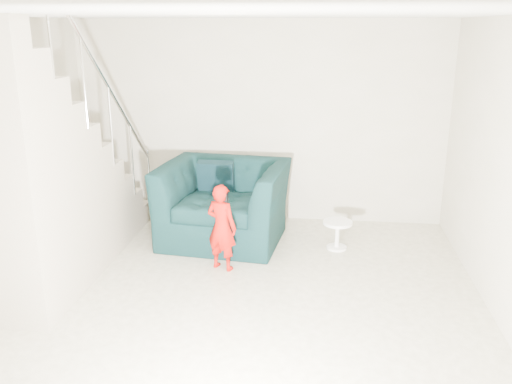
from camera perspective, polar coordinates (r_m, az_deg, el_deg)
floor at (r=5.25m, az=-3.29°, el=-12.75°), size 5.50×5.50×0.00m
ceiling at (r=4.55m, az=-3.90°, el=18.21°), size 5.50×5.50×0.00m
back_wall at (r=7.38m, az=0.30°, el=7.29°), size 5.00×0.00×5.00m
front_wall at (r=2.29m, az=-16.59°, el=-17.07°), size 5.00×0.00×5.00m
armchair at (r=6.79m, az=-3.41°, el=-1.12°), size 1.63×1.46×0.98m
toddler at (r=5.97m, az=-3.63°, el=-3.73°), size 0.42×0.35×0.98m
side_table at (r=6.64m, az=8.56°, el=-4.00°), size 0.35×0.35×0.35m
staircase at (r=6.01m, az=-21.61°, el=-0.20°), size 1.02×3.03×3.62m
cushion at (r=6.99m, az=-4.22°, el=1.53°), size 0.46×0.22×0.46m
throw at (r=6.90m, az=-8.79°, el=0.10°), size 0.04×0.43×0.49m
phone at (r=5.79m, az=-3.09°, el=-0.58°), size 0.02×0.05×0.10m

